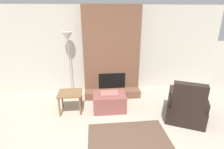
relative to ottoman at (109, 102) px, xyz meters
The scene contains 7 objects.
wall_back 1.73m from the ottoman, 83.18° to the left, with size 6.95×0.06×2.60m, color beige.
fireplace 1.47m from the ottoman, 81.44° to the left, with size 1.63×0.79×2.60m.
ottoman is the anchor object (origin of this frame).
armchair 1.84m from the ottoman, 18.59° to the right, with size 1.17×1.24×1.02m.
side_table 1.00m from the ottoman, behind, with size 0.57×0.51×0.52m.
floor_lamp_left 2.04m from the ottoman, 135.86° to the left, with size 0.30×0.30×1.88m.
area_rug 1.36m from the ottoman, 77.76° to the right, with size 1.62×1.42×0.01m, color brown.
Camera 1 is at (-0.51, -2.17, 2.41)m, focal length 28.00 mm.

